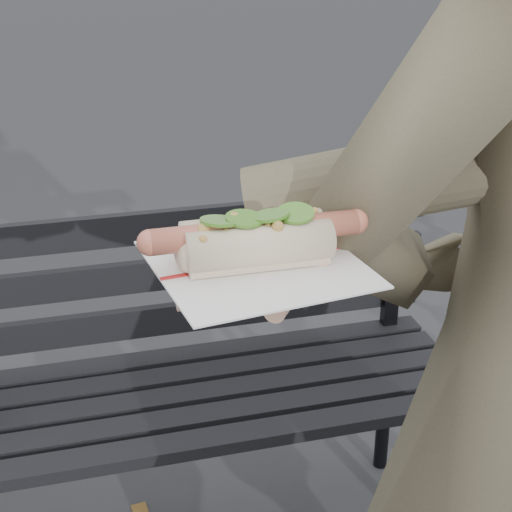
% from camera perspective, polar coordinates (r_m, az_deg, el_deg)
% --- Properties ---
extents(park_bench, '(1.50, 0.44, 0.88)m').
position_cam_1_polar(park_bench, '(1.94, -7.73, -7.94)').
color(park_bench, black).
rests_on(park_bench, ground).
extents(held_hotdog, '(0.63, 0.30, 0.20)m').
position_cam_1_polar(held_hotdog, '(0.85, 12.03, 4.96)').
color(held_hotdog, brown).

